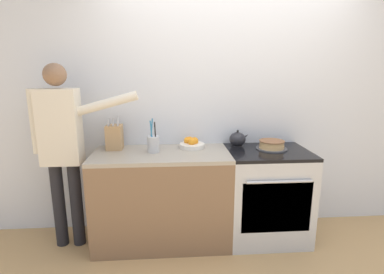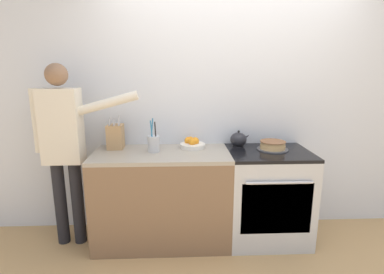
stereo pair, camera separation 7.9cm
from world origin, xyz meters
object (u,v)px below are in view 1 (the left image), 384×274
at_px(stove_range, 266,194).
at_px(person_baker, 62,141).
at_px(layer_cake, 272,145).
at_px(tea_kettle, 238,139).
at_px(fruit_bowl, 192,144).
at_px(knife_block, 114,137).
at_px(utensil_crock, 153,144).

distance_m(stove_range, person_baker, 1.97).
relative_size(stove_range, person_baker, 0.53).
height_order(stove_range, layer_cake, layer_cake).
relative_size(tea_kettle, person_baker, 0.12).
relative_size(tea_kettle, fruit_bowl, 0.82).
bearing_deg(knife_block, utensil_crock, -20.62).
bearing_deg(knife_block, person_baker, -158.34).
xyz_separation_m(stove_range, tea_kettle, (-0.26, 0.19, 0.51)).
height_order(tea_kettle, person_baker, person_baker).
distance_m(stove_range, utensil_crock, 1.20).
height_order(stove_range, tea_kettle, tea_kettle).
height_order(utensil_crock, fruit_bowl, utensil_crock).
height_order(layer_cake, person_baker, person_baker).
relative_size(utensil_crock, person_baker, 0.18).
xyz_separation_m(fruit_bowl, person_baker, (-1.17, -0.17, 0.09)).
bearing_deg(layer_cake, tea_kettle, 155.12).
bearing_deg(tea_kettle, stove_range, -36.94).
bearing_deg(layer_cake, fruit_bowl, 171.33).
xyz_separation_m(layer_cake, person_baker, (-1.93, -0.06, 0.09)).
bearing_deg(knife_block, stove_range, -6.47).
bearing_deg(utensil_crock, tea_kettle, 11.54).
bearing_deg(fruit_bowl, utensil_crock, -158.28).
bearing_deg(utensil_crock, knife_block, 159.38).
bearing_deg(person_baker, layer_cake, 4.39).
bearing_deg(tea_kettle, layer_cake, -24.88).
height_order(stove_range, fruit_bowl, fruit_bowl).
relative_size(tea_kettle, knife_block, 0.62).
xyz_separation_m(stove_range, person_baker, (-1.88, -0.00, 0.57)).
height_order(tea_kettle, fruit_bowl, tea_kettle).
relative_size(utensil_crock, fruit_bowl, 1.28).
xyz_separation_m(utensil_crock, person_baker, (-0.80, -0.03, 0.05)).
bearing_deg(stove_range, fruit_bowl, 166.73).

